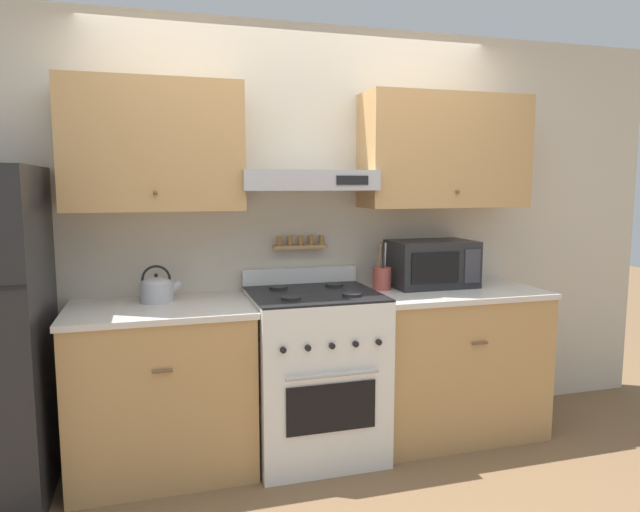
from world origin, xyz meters
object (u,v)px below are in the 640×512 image
stove_range (314,372)px  utensil_crock (382,277)px  tea_kettle (157,288)px  microwave (431,264)px

stove_range → utensil_crock: size_ratio=3.61×
tea_kettle → utensil_crock: utensil_crock is taller
tea_kettle → utensil_crock: 1.36m
stove_range → utensil_crock: utensil_crock is taller
stove_range → tea_kettle: tea_kettle is taller
utensil_crock → stove_range: bearing=-162.2°
microwave → stove_range: bearing=-168.2°
microwave → utensil_crock: 0.36m
microwave → utensil_crock: microwave is taller
stove_range → microwave: microwave is taller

